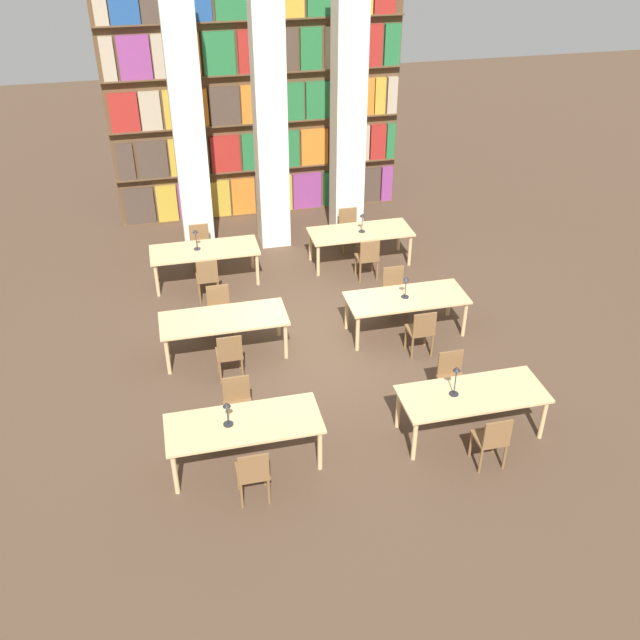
# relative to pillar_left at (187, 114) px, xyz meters

# --- Properties ---
(ground_plane) EXTENTS (40.00, 40.00, 0.00)m
(ground_plane) POSITION_rel_pillar_left_xyz_m (1.67, -4.22, -3.00)
(ground_plane) COLOR #4C3828
(bookshelf_bank) EXTENTS (6.68, 0.35, 5.50)m
(bookshelf_bank) POSITION_rel_pillar_left_xyz_m (1.67, 1.66, -0.32)
(bookshelf_bank) COLOR brown
(bookshelf_bank) RESTS_ON ground_plane
(pillar_left) EXTENTS (0.63, 0.63, 6.00)m
(pillar_left) POSITION_rel_pillar_left_xyz_m (0.00, 0.00, 0.00)
(pillar_left) COLOR silver
(pillar_left) RESTS_ON ground_plane
(pillar_center) EXTENTS (0.63, 0.63, 6.00)m
(pillar_center) POSITION_rel_pillar_left_xyz_m (1.67, 0.00, 0.00)
(pillar_center) COLOR silver
(pillar_center) RESTS_ON ground_plane
(pillar_right) EXTENTS (0.63, 0.63, 6.00)m
(pillar_right) POSITION_rel_pillar_left_xyz_m (3.34, 0.00, 0.00)
(pillar_right) COLOR silver
(pillar_right) RESTS_ON ground_plane
(reading_table_0) EXTENTS (2.14, 0.88, 0.74)m
(reading_table_0) POSITION_rel_pillar_left_xyz_m (0.02, -6.90, -2.34)
(reading_table_0) COLOR tan
(reading_table_0) RESTS_ON ground_plane
(chair_0) EXTENTS (0.42, 0.40, 0.90)m
(chair_0) POSITION_rel_pillar_left_xyz_m (0.03, -7.63, -2.51)
(chair_0) COLOR brown
(chair_0) RESTS_ON ground_plane
(chair_1) EXTENTS (0.42, 0.40, 0.90)m
(chair_1) POSITION_rel_pillar_left_xyz_m (0.03, -6.18, -2.51)
(chair_1) COLOR brown
(chair_1) RESTS_ON ground_plane
(desk_lamp_0) EXTENTS (0.14, 0.14, 0.39)m
(desk_lamp_0) POSITION_rel_pillar_left_xyz_m (-0.18, -6.89, -2.01)
(desk_lamp_0) COLOR #232328
(desk_lamp_0) RESTS_ON reading_table_0
(reading_table_1) EXTENTS (2.14, 0.88, 0.74)m
(reading_table_1) POSITION_rel_pillar_left_xyz_m (3.34, -7.02, -2.34)
(reading_table_1) COLOR tan
(reading_table_1) RESTS_ON ground_plane
(chair_2) EXTENTS (0.42, 0.40, 0.90)m
(chair_2) POSITION_rel_pillar_left_xyz_m (3.34, -7.74, -2.51)
(chair_2) COLOR brown
(chair_2) RESTS_ON ground_plane
(chair_3) EXTENTS (0.42, 0.40, 0.90)m
(chair_3) POSITION_rel_pillar_left_xyz_m (3.34, -6.30, -2.51)
(chair_3) COLOR brown
(chair_3) RESTS_ON ground_plane
(desk_lamp_1) EXTENTS (0.14, 0.14, 0.49)m
(desk_lamp_1) POSITION_rel_pillar_left_xyz_m (3.06, -6.98, -1.93)
(desk_lamp_1) COLOR #232328
(desk_lamp_1) RESTS_ON reading_table_1
(reading_table_2) EXTENTS (2.14, 0.88, 0.74)m
(reading_table_2) POSITION_rel_pillar_left_xyz_m (0.07, -4.16, -2.34)
(reading_table_2) COLOR tan
(reading_table_2) RESTS_ON ground_plane
(chair_4) EXTENTS (0.42, 0.40, 0.90)m
(chair_4) POSITION_rel_pillar_left_xyz_m (0.07, -4.88, -2.51)
(chair_4) COLOR brown
(chair_4) RESTS_ON ground_plane
(chair_5) EXTENTS (0.42, 0.40, 0.90)m
(chair_5) POSITION_rel_pillar_left_xyz_m (0.07, -3.44, -2.51)
(chair_5) COLOR brown
(chair_5) RESTS_ON ground_plane
(reading_table_3) EXTENTS (2.14, 0.88, 0.74)m
(reading_table_3) POSITION_rel_pillar_left_xyz_m (3.31, -4.22, -2.34)
(reading_table_3) COLOR tan
(reading_table_3) RESTS_ON ground_plane
(chair_6) EXTENTS (0.42, 0.40, 0.90)m
(chair_6) POSITION_rel_pillar_left_xyz_m (3.34, -4.94, -2.51)
(chair_6) COLOR brown
(chair_6) RESTS_ON ground_plane
(chair_7) EXTENTS (0.42, 0.40, 0.90)m
(chair_7) POSITION_rel_pillar_left_xyz_m (3.34, -3.49, -2.51)
(chair_7) COLOR brown
(chair_7) RESTS_ON ground_plane
(desk_lamp_2) EXTENTS (0.14, 0.14, 0.41)m
(desk_lamp_2) POSITION_rel_pillar_left_xyz_m (3.28, -4.21, -1.99)
(desk_lamp_2) COLOR #232328
(desk_lamp_2) RESTS_ON reading_table_3
(reading_table_4) EXTENTS (2.14, 0.88, 0.74)m
(reading_table_4) POSITION_rel_pillar_left_xyz_m (0.01, -1.52, -2.34)
(reading_table_4) COLOR tan
(reading_table_4) RESTS_ON ground_plane
(chair_8) EXTENTS (0.42, 0.40, 0.90)m
(chair_8) POSITION_rel_pillar_left_xyz_m (-0.03, -2.24, -2.51)
(chair_8) COLOR brown
(chair_8) RESTS_ON ground_plane
(chair_9) EXTENTS (0.42, 0.40, 0.90)m
(chair_9) POSITION_rel_pillar_left_xyz_m (-0.03, -0.80, -2.51)
(chair_9) COLOR brown
(chair_9) RESTS_ON ground_plane
(desk_lamp_3) EXTENTS (0.14, 0.14, 0.43)m
(desk_lamp_3) POSITION_rel_pillar_left_xyz_m (-0.13, -1.49, -1.97)
(desk_lamp_3) COLOR #232328
(desk_lamp_3) RESTS_ON reading_table_4
(reading_table_5) EXTENTS (2.14, 0.88, 0.74)m
(reading_table_5) POSITION_rel_pillar_left_xyz_m (3.26, -1.43, -2.34)
(reading_table_5) COLOR tan
(reading_table_5) RESTS_ON ground_plane
(chair_10) EXTENTS (0.42, 0.40, 0.90)m
(chair_10) POSITION_rel_pillar_left_xyz_m (3.21, -2.15, -2.51)
(chair_10) COLOR brown
(chair_10) RESTS_ON ground_plane
(chair_11) EXTENTS (0.42, 0.40, 0.90)m
(chair_11) POSITION_rel_pillar_left_xyz_m (3.21, -0.71, -2.51)
(chair_11) COLOR brown
(chair_11) RESTS_ON ground_plane
(desk_lamp_4) EXTENTS (0.14, 0.14, 0.41)m
(desk_lamp_4) POSITION_rel_pillar_left_xyz_m (3.28, -1.47, -1.99)
(desk_lamp_4) COLOR #232328
(desk_lamp_4) RESTS_ON reading_table_5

